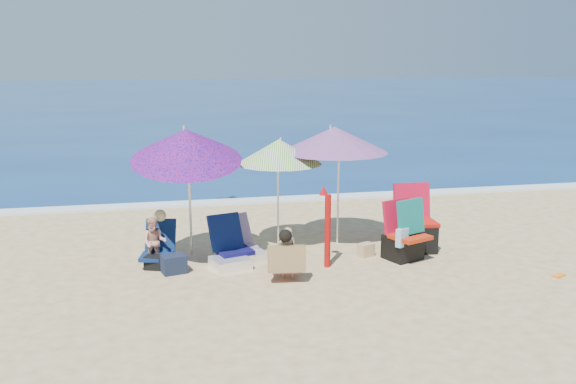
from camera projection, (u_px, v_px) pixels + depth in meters
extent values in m
plane|color=#D8BC84|center=(321.00, 276.00, 9.35)|extent=(120.00, 120.00, 0.00)
cube|color=navy|center=(185.00, 97.00, 52.39)|extent=(120.00, 80.00, 0.12)
cube|color=white|center=(264.00, 200.00, 14.22)|extent=(120.00, 0.50, 0.04)
cylinder|color=white|center=(338.00, 190.00, 10.79)|extent=(0.05, 0.05, 1.94)
cone|color=#F9217C|center=(334.00, 139.00, 10.54)|extent=(2.43, 2.43, 0.44)
cylinder|color=white|center=(330.00, 128.00, 10.43)|extent=(0.04, 0.04, 0.12)
cylinder|color=silver|center=(278.00, 198.00, 10.54)|extent=(0.04, 0.04, 1.76)
cone|color=#4A9817|center=(279.00, 151.00, 10.36)|extent=(1.75, 1.75, 0.42)
cylinder|color=white|center=(280.00, 141.00, 10.31)|extent=(0.03, 0.03, 0.11)
cylinder|color=silver|center=(190.00, 201.00, 9.83)|extent=(0.06, 0.52, 1.94)
cone|color=#A91869|center=(186.00, 145.00, 9.41)|extent=(1.81, 1.87, 0.90)
cylinder|color=white|center=(184.00, 130.00, 9.36)|extent=(0.04, 0.07, 0.14)
cylinder|color=#A20C0B|center=(328.00, 231.00, 9.64)|extent=(0.11, 0.11, 1.16)
cone|color=#A10B10|center=(324.00, 190.00, 9.60)|extent=(0.16, 0.16, 0.15)
cube|color=#0C0B3F|center=(234.00, 251.00, 9.92)|extent=(0.64, 0.60, 0.06)
cube|color=#0C1947|center=(226.00, 232.00, 9.96)|extent=(0.60, 0.45, 0.57)
cube|color=white|center=(230.00, 263.00, 9.68)|extent=(0.67, 0.63, 0.17)
cube|color=#EB5355|center=(240.00, 247.00, 10.21)|extent=(0.60, 0.57, 0.06)
cube|color=#D24A54|center=(237.00, 230.00, 10.27)|extent=(0.55, 0.44, 0.51)
cube|color=white|center=(249.00, 256.00, 10.06)|extent=(0.63, 0.60, 0.15)
cube|color=red|center=(416.00, 223.00, 10.54)|extent=(0.67, 0.61, 0.07)
cube|color=#B70D2D|center=(412.00, 201.00, 10.71)|extent=(0.65, 0.22, 0.64)
cube|color=black|center=(415.00, 238.00, 10.54)|extent=(0.65, 0.58, 0.46)
cube|color=#B4280C|center=(410.00, 237.00, 9.92)|extent=(0.70, 0.67, 0.06)
cube|color=#B80D2A|center=(397.00, 216.00, 10.12)|extent=(0.57, 0.35, 0.55)
cube|color=black|center=(403.00, 247.00, 10.11)|extent=(0.67, 0.64, 0.39)
cube|color=#0A896A|center=(411.00, 217.00, 9.90)|extent=(0.52, 0.35, 0.56)
cube|color=#8BBCDF|center=(402.00, 237.00, 9.79)|extent=(0.24, 0.20, 0.30)
imported|color=tan|center=(287.00, 253.00, 9.18)|extent=(0.31, 0.22, 0.79)
cube|color=#411072|center=(286.00, 268.00, 9.23)|extent=(0.48, 0.43, 0.05)
cube|color=#331070|center=(287.00, 259.00, 8.98)|extent=(0.56, 0.25, 0.40)
sphere|color=black|center=(285.00, 236.00, 8.95)|extent=(0.19, 0.19, 0.19)
imported|color=tan|center=(154.00, 242.00, 9.71)|extent=(0.43, 0.37, 0.79)
cube|color=#0D214A|center=(156.00, 257.00, 9.71)|extent=(0.55, 0.50, 0.06)
cube|color=#0B1E42|center=(161.00, 235.00, 9.95)|extent=(0.52, 0.36, 0.51)
sphere|color=#CEC176|center=(160.00, 215.00, 9.79)|extent=(0.19, 0.19, 0.19)
cube|color=#161E32|center=(174.00, 264.00, 9.46)|extent=(0.41, 0.34, 0.28)
cube|color=black|center=(155.00, 262.00, 9.64)|extent=(0.35, 0.30, 0.21)
cube|color=tan|center=(366.00, 250.00, 10.26)|extent=(0.30, 0.27, 0.22)
cube|color=orange|center=(559.00, 276.00, 9.32)|extent=(0.25, 0.19, 0.03)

